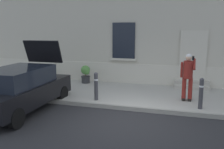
# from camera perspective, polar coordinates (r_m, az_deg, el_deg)

# --- Properties ---
(ground_plane) EXTENTS (80.00, 80.00, 0.00)m
(ground_plane) POSITION_cam_1_polar(r_m,az_deg,el_deg) (7.88, 3.23, -10.31)
(ground_plane) COLOR #232326
(sidewalk) EXTENTS (24.00, 3.60, 0.15)m
(sidewalk) POSITION_cam_1_polar(r_m,az_deg,el_deg) (10.47, 6.79, -4.63)
(sidewalk) COLOR #99968E
(sidewalk) RESTS_ON ground
(curb_edge) EXTENTS (24.00, 0.12, 0.15)m
(curb_edge) POSITION_cam_1_polar(r_m,az_deg,el_deg) (8.72, 4.67, -7.73)
(curb_edge) COLOR gray
(curb_edge) RESTS_ON ground
(building_facade) EXTENTS (24.00, 1.52, 7.50)m
(building_facade) POSITION_cam_1_polar(r_m,az_deg,el_deg) (12.60, 9.19, 14.62)
(building_facade) COLOR #B2AD9E
(building_facade) RESTS_ON ground
(entrance_stoop) EXTENTS (1.52, 0.64, 0.32)m
(entrance_stoop) POSITION_cam_1_polar(r_m,az_deg,el_deg) (11.78, 17.59, -2.31)
(entrance_stoop) COLOR #9E998E
(entrance_stoop) RESTS_ON sidewalk
(hatchback_car_black) EXTENTS (1.81, 4.07, 2.34)m
(hatchback_car_black) POSITION_cam_1_polar(r_m,az_deg,el_deg) (9.03, -19.95, -2.92)
(hatchback_car_black) COLOR black
(hatchback_car_black) RESTS_ON ground
(bollard_near_person) EXTENTS (0.15, 0.15, 1.04)m
(bollard_near_person) POSITION_cam_1_polar(r_m,az_deg,el_deg) (8.79, 19.55, -3.83)
(bollard_near_person) COLOR #333338
(bollard_near_person) RESTS_ON sidewalk
(bollard_far_left) EXTENTS (0.15, 0.15, 1.04)m
(bollard_far_left) POSITION_cam_1_polar(r_m,az_deg,el_deg) (9.32, -3.64, -2.43)
(bollard_far_left) COLOR #333338
(bollard_far_left) RESTS_ON sidewalk
(person_on_phone) EXTENTS (0.51, 0.46, 1.75)m
(person_on_phone) POSITION_cam_1_polar(r_m,az_deg,el_deg) (9.48, 16.82, 0.06)
(person_on_phone) COLOR maroon
(person_on_phone) RESTS_ON sidewalk
(planter_olive) EXTENTS (0.44, 0.44, 0.86)m
(planter_olive) POSITION_cam_1_polar(r_m,az_deg,el_deg) (13.14, -15.20, 0.55)
(planter_olive) COLOR #606B38
(planter_olive) RESTS_ON sidewalk
(planter_charcoal) EXTENTS (0.44, 0.44, 0.86)m
(planter_charcoal) POSITION_cam_1_polar(r_m,az_deg,el_deg) (12.28, -5.99, 0.18)
(planter_charcoal) COLOR #2D2D30
(planter_charcoal) RESTS_ON sidewalk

